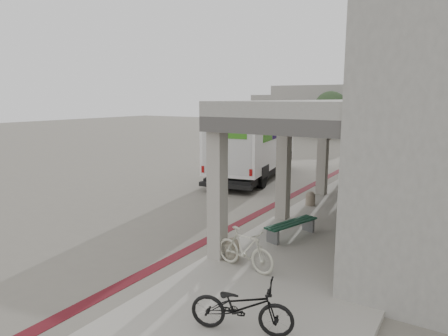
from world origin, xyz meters
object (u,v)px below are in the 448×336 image
Objects in this scene: bicycle_cream at (245,249)px; utility_cabinet at (395,193)px; fedex_truck at (253,143)px; bench at (291,226)px; bicycle_black at (242,306)px.

utility_cabinet is at bearing -5.33° from bicycle_cream.
utility_cabinet is 0.55× the size of bicycle_cream.
fedex_truck reaches higher than bicycle_cream.
fedex_truck is 4.32× the size of bench.
fedex_truck is 9.42m from bench.
fedex_truck is 5.12× the size of bicycle_cream.
bench is at bearing -4.89° from bicycle_black.
bicycle_cream is (-0.08, -2.62, 0.17)m from bench.
bicycle_cream is at bearing -116.49° from utility_cabinet.
fedex_truck reaches higher than bench.
fedex_truck is 4.65× the size of bicycle_black.
bicycle_cream is at bearing -74.65° from bench.
bench is 5.05m from bicycle_black.
fedex_truck is 7.69m from utility_cabinet.
utility_cabinet is at bearing -27.80° from fedex_truck.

